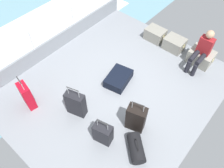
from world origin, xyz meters
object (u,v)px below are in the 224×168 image
at_px(suitcase_3, 27,96).
at_px(suitcase_4, 118,78).
at_px(cargo_crate_0, 155,34).
at_px(suitcase_1, 103,133).
at_px(suitcase_0, 136,118).
at_px(cargo_crate_2, 201,57).
at_px(suitcase_2, 76,104).
at_px(duffel_bag, 136,148).
at_px(passenger_seated, 202,50).
at_px(cargo_crate_1, 174,44).

bearing_deg(suitcase_3, suitcase_4, 59.46).
height_order(cargo_crate_0, suitcase_1, suitcase_1).
height_order(suitcase_0, suitcase_1, suitcase_0).
height_order(suitcase_3, suitcase_4, suitcase_3).
bearing_deg(cargo_crate_2, suitcase_4, -121.80).
relative_size(cargo_crate_0, suitcase_2, 0.67).
bearing_deg(suitcase_0, cargo_crate_0, 115.91).
xyz_separation_m(suitcase_2, suitcase_3, (-0.98, -0.57, 0.01)).
distance_m(suitcase_3, suitcase_4, 2.19).
bearing_deg(suitcase_0, suitcase_1, -115.20).
height_order(suitcase_2, suitcase_4, suitcase_2).
relative_size(suitcase_2, duffel_bag, 1.41).
height_order(suitcase_2, suitcase_3, suitcase_3).
distance_m(cargo_crate_2, suitcase_0, 2.72).
relative_size(passenger_seated, suitcase_1, 1.49).
distance_m(cargo_crate_0, suitcase_4, 1.99).
xyz_separation_m(cargo_crate_2, suitcase_1, (-0.46, -3.39, 0.08)).
bearing_deg(cargo_crate_2, suitcase_0, -93.04).
relative_size(cargo_crate_0, passenger_seated, 0.55).
distance_m(suitcase_2, duffel_bag, 1.58).
relative_size(suitcase_4, duffel_bag, 1.27).
distance_m(cargo_crate_1, suitcase_0, 2.81).
bearing_deg(suitcase_3, cargo_crate_1, 68.57).
relative_size(cargo_crate_2, suitcase_3, 0.72).
relative_size(cargo_crate_1, suitcase_2, 0.67).
bearing_deg(duffel_bag, suitcase_0, 128.91).
distance_m(suitcase_2, suitcase_4, 1.33).
relative_size(suitcase_0, suitcase_4, 1.12).
distance_m(cargo_crate_0, passenger_seated, 1.52).
relative_size(cargo_crate_2, suitcase_4, 0.82).
relative_size(passenger_seated, suitcase_3, 1.19).
bearing_deg(suitcase_4, passenger_seated, 55.69).
bearing_deg(cargo_crate_2, passenger_seated, -90.00).
bearing_deg(cargo_crate_1, passenger_seated, -13.04).
height_order(cargo_crate_1, suitcase_1, suitcase_1).
bearing_deg(suitcase_4, suitcase_0, -34.29).
distance_m(cargo_crate_0, suitcase_0, 3.02).
xyz_separation_m(cargo_crate_1, passenger_seated, (0.82, -0.19, 0.39)).
bearing_deg(passenger_seated, duffel_bag, -85.95).
distance_m(suitcase_1, duffel_bag, 0.72).
distance_m(cargo_crate_1, duffel_bag, 3.32).
bearing_deg(cargo_crate_2, suitcase_2, -112.39).
height_order(suitcase_4, duffel_bag, duffel_bag).
height_order(cargo_crate_0, suitcase_2, suitcase_2).
bearing_deg(cargo_crate_1, suitcase_4, -101.63).
xyz_separation_m(suitcase_4, duffel_bag, (1.44, -1.18, 0.03)).
bearing_deg(cargo_crate_0, suitcase_4, -83.15).
relative_size(cargo_crate_2, suitcase_0, 0.74).
distance_m(suitcase_0, suitcase_3, 2.47).
xyz_separation_m(cargo_crate_0, cargo_crate_2, (1.46, -0.00, 0.01)).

